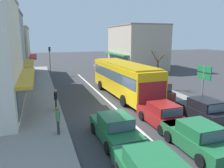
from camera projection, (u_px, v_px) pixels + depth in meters
name	position (u px, v px, depth m)	size (l,w,h in m)	color
ground_plane	(119.00, 111.00, 16.84)	(140.00, 140.00, 0.00)	#353538
lane_centre_line	(104.00, 98.00, 20.54)	(0.20, 28.00, 0.01)	silver
sidewalk_left	(28.00, 98.00, 20.26)	(5.20, 44.00, 0.14)	gray
kerb_right	(152.00, 88.00, 24.32)	(2.80, 44.00, 0.12)	gray
shopfront_far_end	(5.00, 51.00, 32.07)	(7.76, 9.16, 7.06)	beige
building_right_far	(136.00, 47.00, 39.80)	(8.27, 11.55, 7.71)	#B2A38E
city_bus	(123.00, 77.00, 20.76)	(2.99, 10.93, 3.23)	yellow
sedan_adjacent_lane_trail	(198.00, 138.00, 10.86)	(1.91, 4.21, 1.47)	#1E6638
sedan_behind_bus_near	(115.00, 129.00, 11.98)	(1.99, 4.25, 1.47)	#1E6638
sedan_queue_gap_filler	(163.00, 116.00, 14.00)	(1.93, 4.22, 1.47)	maroon
parked_hatchback_kerb_front	(202.00, 110.00, 14.85)	(1.89, 3.74, 1.54)	black
parked_wagon_kerb_second	(155.00, 90.00, 20.45)	(2.02, 4.54, 1.58)	#561E19
traffic_light_downstreet	(50.00, 56.00, 32.31)	(0.33, 0.24, 4.20)	gray
directional_road_sign	(204.00, 77.00, 16.13)	(0.10, 1.40, 3.60)	gray
street_tree_right	(157.00, 72.00, 23.73)	(1.65, 1.59, 4.19)	brown
pedestrian_with_handbag_near	(56.00, 98.00, 16.50)	(0.28, 0.66, 1.63)	#333338
pedestrian_browsing_midblock	(58.00, 119.00, 12.38)	(0.23, 0.57, 1.63)	#333338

